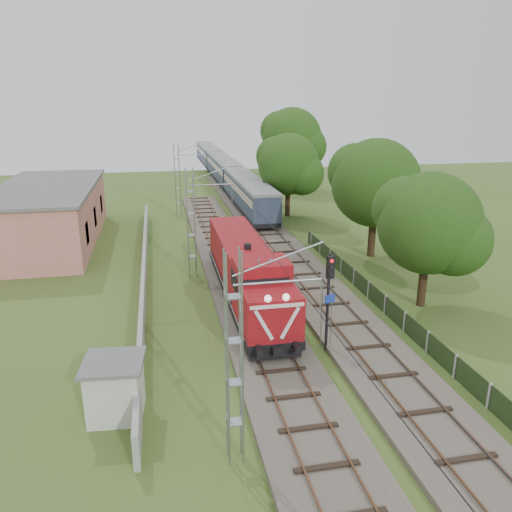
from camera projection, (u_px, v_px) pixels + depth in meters
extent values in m
plane|color=#405921|center=(268.00, 349.00, 26.25)|extent=(140.00, 140.00, 0.00)
cube|color=#6B6054|center=(245.00, 297.00, 32.75)|extent=(4.20, 70.00, 0.30)
cube|color=black|center=(245.00, 294.00, 32.69)|extent=(2.40, 70.00, 0.10)
cube|color=brown|center=(232.00, 294.00, 32.51)|extent=(0.08, 70.00, 0.05)
cube|color=brown|center=(257.00, 292.00, 32.82)|extent=(0.08, 70.00, 0.05)
cube|color=#6B6054|center=(274.00, 240.00, 45.84)|extent=(4.20, 80.00, 0.30)
cube|color=black|center=(274.00, 238.00, 45.78)|extent=(2.40, 80.00, 0.10)
cube|color=brown|center=(265.00, 238.00, 45.60)|extent=(0.08, 80.00, 0.05)
cube|color=brown|center=(283.00, 237.00, 45.92)|extent=(0.08, 80.00, 0.05)
cylinder|color=gray|center=(278.00, 282.00, 16.44)|extent=(3.00, 0.08, 0.08)
cylinder|color=gray|center=(211.00, 185.00, 35.15)|extent=(3.00, 0.08, 0.08)
cylinder|color=gray|center=(190.00, 155.00, 53.85)|extent=(3.00, 0.08, 0.08)
cylinder|color=black|center=(232.00, 202.00, 35.82)|extent=(0.03, 70.00, 0.03)
cylinder|color=black|center=(232.00, 184.00, 35.43)|extent=(0.03, 70.00, 0.03)
cube|color=#9E9E99|center=(144.00, 270.00, 36.03)|extent=(0.25, 40.00, 1.50)
cube|color=#D47A72|center=(49.00, 215.00, 45.14)|extent=(8.00, 20.00, 5.00)
cube|color=#606060|center=(45.00, 187.00, 44.36)|extent=(8.40, 20.40, 0.25)
cube|color=black|center=(87.00, 233.00, 40.36)|extent=(0.10, 1.60, 1.80)
cube|color=black|center=(95.00, 217.00, 45.97)|extent=(0.10, 1.60, 1.80)
cube|color=black|center=(101.00, 204.00, 51.58)|extent=(0.10, 1.60, 1.80)
cube|color=black|center=(385.00, 305.00, 30.36)|extent=(0.05, 32.00, 1.15)
cube|color=#9E9E99|center=(312.00, 240.00, 44.39)|extent=(0.12, 0.12, 1.20)
cube|color=black|center=(246.00, 288.00, 31.97)|extent=(2.93, 16.63, 0.49)
cube|color=black|center=(264.00, 328.00, 27.03)|extent=(2.15, 3.52, 0.49)
cube|color=black|center=(233.00, 266.00, 37.09)|extent=(2.15, 3.52, 0.49)
cube|color=black|center=(276.00, 355.00, 24.40)|extent=(2.54, 0.24, 0.34)
cube|color=maroon|center=(271.00, 313.00, 24.93)|extent=(2.84, 2.45, 2.25)
sphere|color=white|center=(268.00, 299.00, 23.37)|extent=(0.35, 0.35, 0.35)
sphere|color=white|center=(286.00, 297.00, 23.53)|extent=(0.35, 0.35, 0.35)
cube|color=silver|center=(264.00, 325.00, 23.66)|extent=(0.98, 0.06, 1.64)
cube|color=silver|center=(290.00, 323.00, 23.90)|extent=(0.98, 0.06, 1.64)
cube|color=silver|center=(277.00, 306.00, 23.50)|extent=(2.64, 0.06, 0.18)
cube|color=maroon|center=(261.00, 288.00, 27.04)|extent=(2.93, 2.35, 3.13)
cube|color=black|center=(266.00, 287.00, 25.77)|extent=(2.45, 0.06, 0.88)
cube|color=maroon|center=(240.00, 255.00, 33.76)|extent=(2.74, 11.84, 2.54)
cylinder|color=black|center=(248.00, 247.00, 30.54)|extent=(0.43, 0.43, 0.39)
cylinder|color=gray|center=(259.00, 262.00, 25.74)|extent=(0.12, 0.12, 0.34)
cylinder|color=gray|center=(270.00, 262.00, 25.85)|extent=(0.12, 0.12, 0.34)
cube|color=black|center=(248.00, 205.00, 57.63)|extent=(2.71, 20.57, 0.47)
cube|color=#323F53|center=(248.00, 192.00, 57.18)|extent=(2.81, 20.57, 2.52)
cube|color=beige|center=(248.00, 188.00, 57.04)|extent=(2.84, 19.75, 0.70)
cube|color=slate|center=(248.00, 180.00, 56.76)|extent=(2.85, 20.57, 0.33)
cube|color=black|center=(223.00, 178.00, 77.75)|extent=(2.71, 20.57, 0.47)
cube|color=#323F53|center=(223.00, 168.00, 77.30)|extent=(2.81, 20.57, 2.52)
cube|color=beige|center=(223.00, 165.00, 77.16)|extent=(2.84, 19.75, 0.70)
cube|color=slate|center=(223.00, 159.00, 76.88)|extent=(2.85, 20.57, 0.33)
cube|color=black|center=(209.00, 161.00, 97.86)|extent=(2.71, 20.57, 0.47)
cube|color=#323F53|center=(208.00, 154.00, 97.41)|extent=(2.81, 20.57, 2.52)
cube|color=beige|center=(208.00, 151.00, 97.27)|extent=(2.84, 19.75, 0.70)
cube|color=slate|center=(208.00, 146.00, 96.99)|extent=(2.85, 20.57, 0.33)
cylinder|color=black|center=(328.00, 304.00, 25.29)|extent=(0.15, 0.15, 5.29)
cube|color=black|center=(331.00, 267.00, 24.54)|extent=(0.42, 0.32, 1.16)
sphere|color=red|center=(332.00, 261.00, 24.31)|extent=(0.19, 0.19, 0.19)
sphere|color=black|center=(331.00, 268.00, 24.42)|extent=(0.19, 0.19, 0.19)
sphere|color=black|center=(331.00, 275.00, 24.53)|extent=(0.19, 0.19, 0.19)
cube|color=#19309A|center=(330.00, 299.00, 25.09)|extent=(0.58, 0.20, 0.42)
cube|color=beige|center=(115.00, 390.00, 20.46)|extent=(2.28, 2.28, 2.31)
cube|color=#606060|center=(113.00, 363.00, 20.08)|extent=(2.62, 2.62, 0.16)
cylinder|color=#3E2619|center=(423.00, 277.00, 31.27)|extent=(0.53, 0.53, 3.81)
sphere|color=#1C3D10|center=(429.00, 223.00, 30.22)|extent=(6.24, 6.24, 6.24)
sphere|color=#1C3D10|center=(455.00, 240.00, 29.84)|extent=(4.37, 4.37, 4.37)
sphere|color=#1C3D10|center=(405.00, 209.00, 30.83)|extent=(4.05, 4.05, 4.05)
cylinder|color=#3E2619|center=(372.00, 231.00, 41.21)|extent=(0.62, 0.62, 4.34)
sphere|color=#1C3D10|center=(376.00, 183.00, 40.03)|extent=(7.11, 7.11, 7.11)
sphere|color=#1C3D10|center=(397.00, 197.00, 39.59)|extent=(4.97, 4.97, 4.97)
sphere|color=#1C3D10|center=(356.00, 172.00, 40.72)|extent=(4.62, 4.62, 4.62)
cylinder|color=#3E2619|center=(288.00, 198.00, 55.63)|extent=(0.54, 0.54, 4.09)
sphere|color=#1C3D10|center=(288.00, 164.00, 54.51)|extent=(6.69, 6.69, 6.69)
sphere|color=#1C3D10|center=(302.00, 174.00, 54.10)|extent=(4.69, 4.69, 4.69)
sphere|color=#1C3D10|center=(276.00, 156.00, 55.16)|extent=(4.35, 4.35, 4.35)
cylinder|color=#3E2619|center=(291.00, 171.00, 72.36)|extent=(0.61, 0.61, 5.18)
sphere|color=#1C3D10|center=(292.00, 138.00, 70.95)|extent=(8.47, 8.47, 8.47)
sphere|color=#1C3D10|center=(306.00, 147.00, 70.43)|extent=(5.93, 5.93, 5.93)
sphere|color=#1C3D10|center=(279.00, 131.00, 71.77)|extent=(5.51, 5.51, 5.51)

